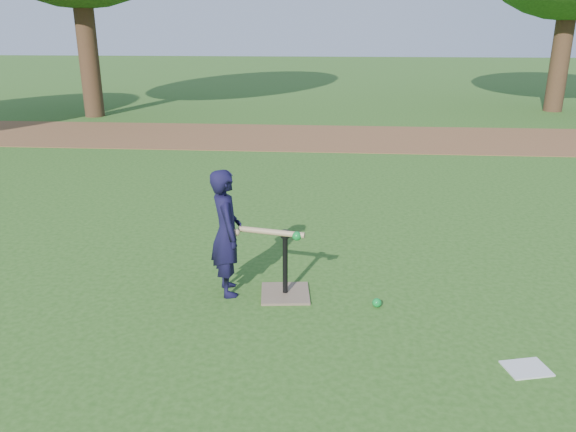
{
  "coord_description": "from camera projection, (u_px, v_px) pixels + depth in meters",
  "views": [
    {
      "loc": [
        0.38,
        -4.53,
        2.32
      ],
      "look_at": [
        -0.03,
        0.33,
        0.65
      ],
      "focal_mm": 35.0,
      "sensor_mm": 36.0,
      "label": 1
    }
  ],
  "objects": [
    {
      "name": "dirt_strip",
      "position": [
        317.0,
        137.0,
        12.12
      ],
      "size": [
        24.0,
        3.0,
        0.01
      ],
      "primitive_type": "cube",
      "color": "brown",
      "rests_on": "ground"
    },
    {
      "name": "child",
      "position": [
        226.0,
        233.0,
        4.95
      ],
      "size": [
        0.4,
        0.49,
        1.15
      ],
      "primitive_type": "imported",
      "rotation": [
        0.0,
        0.0,
        1.92
      ],
      "color": "black",
      "rests_on": "ground"
    },
    {
      "name": "clipboard",
      "position": [
        526.0,
        368.0,
        3.98
      ],
      "size": [
        0.35,
        0.3,
        0.01
      ],
      "primitive_type": "cube",
      "rotation": [
        0.0,
        0.0,
        0.25
      ],
      "color": "silver",
      "rests_on": "ground"
    },
    {
      "name": "wiffle_ball_ground",
      "position": [
        377.0,
        303.0,
        4.84
      ],
      "size": [
        0.08,
        0.08,
        0.08
      ],
      "primitive_type": "sphere",
      "color": "#0C842C",
      "rests_on": "ground"
    },
    {
      "name": "ground",
      "position": [
        288.0,
        296.0,
        5.05
      ],
      "size": [
        80.0,
        80.0,
        0.0
      ],
      "primitive_type": "plane",
      "color": "#285116",
      "rests_on": "ground"
    },
    {
      "name": "batting_tee",
      "position": [
        285.0,
        283.0,
        5.04
      ],
      "size": [
        0.47,
        0.47,
        0.61
      ],
      "color": "#78614C",
      "rests_on": "ground"
    },
    {
      "name": "swing_action",
      "position": [
        273.0,
        233.0,
        4.86
      ],
      "size": [
        0.63,
        0.19,
        0.08
      ],
      "color": "tan",
      "rests_on": "ground"
    }
  ]
}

